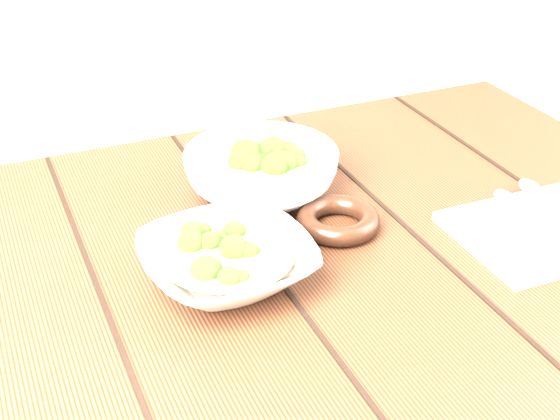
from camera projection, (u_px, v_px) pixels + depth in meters
name	position (u px, v px, depth m)	size (l,w,h in m)	color
table	(280.00, 334.00, 1.02)	(1.20, 0.80, 0.75)	#35190F
soup_bowl_front	(227.00, 261.00, 0.91)	(0.21, 0.21, 0.06)	silver
soup_bowl_back	(261.00, 171.00, 1.08)	(0.24, 0.24, 0.08)	silver
trivet	(338.00, 220.00, 1.01)	(0.11, 0.11, 0.03)	black
napkin	(541.00, 231.00, 1.00)	(0.22, 0.18, 0.01)	#BBAF9C
spoon_left	(518.00, 211.00, 1.03)	(0.05, 0.18, 0.01)	beige
spoon_right	(539.00, 200.00, 1.05)	(0.08, 0.17, 0.01)	beige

